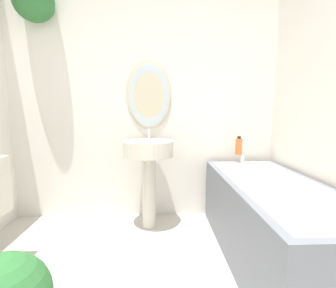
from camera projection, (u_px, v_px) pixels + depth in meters
The scene contains 4 objects.
wall_back at pixel (134, 90), 2.41m from camera, with size 2.74×0.35×2.40m.
pedestal_sink at pixel (149, 160), 2.21m from camera, with size 0.46×0.46×0.91m.
bathtub at pixel (273, 221), 1.73m from camera, with size 0.66×1.57×0.66m.
shampoo_bottle at pixel (239, 146), 2.36m from camera, with size 0.06×0.06×0.18m.
Camera 1 is at (0.15, -0.21, 1.07)m, focal length 26.00 mm.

